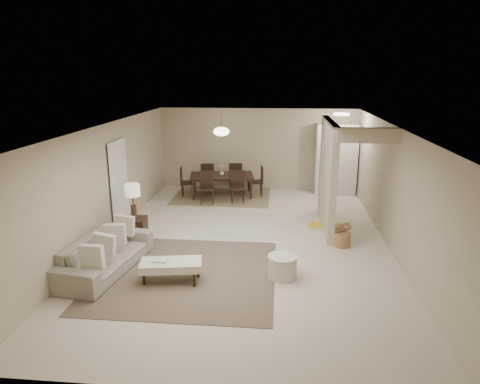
# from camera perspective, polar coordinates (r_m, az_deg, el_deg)

# --- Properties ---
(floor) EXTENTS (9.00, 9.00, 0.00)m
(floor) POSITION_cam_1_polar(r_m,az_deg,el_deg) (9.28, 0.76, -6.76)
(floor) COLOR beige
(floor) RESTS_ON ground
(ceiling) EXTENTS (9.00, 9.00, 0.00)m
(ceiling) POSITION_cam_1_polar(r_m,az_deg,el_deg) (8.64, 0.82, 8.75)
(ceiling) COLOR white
(ceiling) RESTS_ON back_wall
(back_wall) EXTENTS (6.00, 0.00, 6.00)m
(back_wall) POSITION_cam_1_polar(r_m,az_deg,el_deg) (13.27, 2.37, 5.71)
(back_wall) COLOR #BEAE90
(back_wall) RESTS_ON floor
(left_wall) EXTENTS (0.00, 9.00, 9.00)m
(left_wall) POSITION_cam_1_polar(r_m,az_deg,el_deg) (9.59, -17.38, 1.12)
(left_wall) COLOR #BEAE90
(left_wall) RESTS_ON floor
(right_wall) EXTENTS (0.00, 9.00, 9.00)m
(right_wall) POSITION_cam_1_polar(r_m,az_deg,el_deg) (9.15, 19.86, 0.22)
(right_wall) COLOR #BEAE90
(right_wall) RESTS_ON floor
(partition) EXTENTS (0.15, 2.50, 2.50)m
(partition) POSITION_cam_1_polar(r_m,az_deg,el_deg) (10.13, 11.58, 2.27)
(partition) COLOR #BEAE90
(partition) RESTS_ON floor
(doorway) EXTENTS (0.04, 0.90, 2.04)m
(doorway) POSITION_cam_1_polar(r_m,az_deg,el_deg) (10.17, -15.85, 0.71)
(doorway) COLOR black
(doorway) RESTS_ON floor
(pantry_cabinet) EXTENTS (1.20, 0.55, 2.10)m
(pantry_cabinet) POSITION_cam_1_polar(r_m,az_deg,el_deg) (13.05, 12.66, 4.28)
(pantry_cabinet) COLOR silver
(pantry_cabinet) RESTS_ON floor
(flush_light) EXTENTS (0.44, 0.44, 0.05)m
(flush_light) POSITION_cam_1_polar(r_m,az_deg,el_deg) (11.91, 13.37, 10.04)
(flush_light) COLOR white
(flush_light) RESTS_ON ceiling
(living_rug) EXTENTS (3.20, 3.20, 0.01)m
(living_rug) POSITION_cam_1_polar(r_m,az_deg,el_deg) (7.98, -7.13, -10.75)
(living_rug) COLOR brown
(living_rug) RESTS_ON floor
(sofa) EXTENTS (2.32, 1.18, 0.65)m
(sofa) POSITION_cam_1_polar(r_m,az_deg,el_deg) (8.29, -17.48, -7.94)
(sofa) COLOR gray
(sofa) RESTS_ON floor
(ottoman_bench) EXTENTS (1.12, 0.65, 0.38)m
(ottoman_bench) POSITION_cam_1_polar(r_m,az_deg,el_deg) (7.64, -9.18, -9.64)
(ottoman_bench) COLOR beige
(ottoman_bench) RESTS_ON living_rug
(side_table) EXTENTS (0.50, 0.50, 0.51)m
(side_table) POSITION_cam_1_polar(r_m,az_deg,el_deg) (9.58, -13.80, -4.87)
(side_table) COLOR black
(side_table) RESTS_ON floor
(table_lamp) EXTENTS (0.32, 0.32, 0.76)m
(table_lamp) POSITION_cam_1_polar(r_m,az_deg,el_deg) (9.33, -14.13, -0.15)
(table_lamp) COLOR #4C3120
(table_lamp) RESTS_ON side_table
(round_pouf) EXTENTS (0.53, 0.53, 0.41)m
(round_pouf) POSITION_cam_1_polar(r_m,az_deg,el_deg) (7.75, 5.68, -9.91)
(round_pouf) COLOR beige
(round_pouf) RESTS_ON floor
(wicker_basket) EXTENTS (0.46, 0.46, 0.29)m
(wicker_basket) POSITION_cam_1_polar(r_m,az_deg,el_deg) (9.30, 13.48, -6.19)
(wicker_basket) COLOR olive
(wicker_basket) RESTS_ON floor
(dining_rug) EXTENTS (2.80, 2.10, 0.01)m
(dining_rug) POSITION_cam_1_polar(r_m,az_deg,el_deg) (12.67, -2.41, -0.55)
(dining_rug) COLOR #847352
(dining_rug) RESTS_ON floor
(dining_table) EXTENTS (1.96, 1.29, 0.64)m
(dining_table) POSITION_cam_1_polar(r_m,az_deg,el_deg) (12.59, -2.42, 0.82)
(dining_table) COLOR black
(dining_table) RESTS_ON dining_rug
(dining_chairs) EXTENTS (2.43, 1.90, 0.89)m
(dining_chairs) POSITION_cam_1_polar(r_m,az_deg,el_deg) (12.55, -2.43, 1.38)
(dining_chairs) COLOR black
(dining_chairs) RESTS_ON dining_rug
(vase) EXTENTS (0.16, 0.16, 0.14)m
(vase) POSITION_cam_1_polar(r_m,az_deg,el_deg) (12.49, -2.44, 2.56)
(vase) COLOR white
(vase) RESTS_ON dining_table
(yellow_mat) EXTENTS (0.89, 0.65, 0.01)m
(yellow_mat) POSITION_cam_1_polar(r_m,az_deg,el_deg) (10.44, 11.40, -4.46)
(yellow_mat) COLOR gold
(yellow_mat) RESTS_ON floor
(pendant_light) EXTENTS (0.46, 0.46, 0.71)m
(pendant_light) POSITION_cam_1_polar(r_m,az_deg,el_deg) (12.27, -2.51, 8.06)
(pendant_light) COLOR #4C3120
(pendant_light) RESTS_ON ceiling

